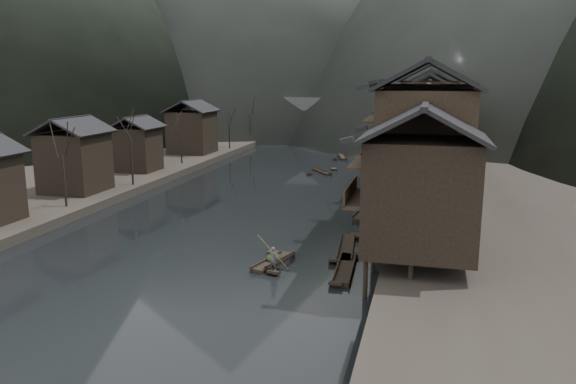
% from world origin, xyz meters
% --- Properties ---
extents(water, '(300.00, 300.00, 0.00)m').
position_xyz_m(water, '(0.00, 0.00, 0.00)').
color(water, black).
rests_on(water, ground).
extents(right_bank, '(40.00, 200.00, 1.80)m').
position_xyz_m(right_bank, '(35.00, 40.00, 0.90)').
color(right_bank, '#2D2823').
rests_on(right_bank, ground).
extents(left_bank, '(40.00, 200.00, 1.20)m').
position_xyz_m(left_bank, '(-35.00, 40.00, 0.60)').
color(left_bank, '#2D2823').
rests_on(left_bank, ground).
extents(stilt_houses, '(9.00, 67.60, 15.39)m').
position_xyz_m(stilt_houses, '(17.28, 19.45, 8.89)').
color(stilt_houses, black).
rests_on(stilt_houses, ground).
extents(left_houses, '(8.10, 53.20, 8.73)m').
position_xyz_m(left_houses, '(-20.50, 20.12, 5.66)').
color(left_houses, black).
rests_on(left_houses, left_bank).
extents(bare_trees, '(3.73, 73.58, 7.45)m').
position_xyz_m(bare_trees, '(-17.00, 25.49, 6.41)').
color(bare_trees, black).
rests_on(bare_trees, left_bank).
extents(moored_sampans, '(3.00, 55.26, 0.47)m').
position_xyz_m(moored_sampans, '(11.85, 17.53, 0.20)').
color(moored_sampans, black).
rests_on(moored_sampans, water).
extents(midriver_boats, '(9.40, 38.12, 0.45)m').
position_xyz_m(midriver_boats, '(0.50, 52.40, 0.20)').
color(midriver_boats, black).
rests_on(midriver_boats, water).
extents(stone_bridge, '(40.00, 6.00, 9.00)m').
position_xyz_m(stone_bridge, '(-0.00, 72.00, 5.11)').
color(stone_bridge, '#4C4C4F').
rests_on(stone_bridge, ground).
extents(hero_sampan, '(2.29, 5.13, 0.44)m').
position_xyz_m(hero_sampan, '(6.86, -5.71, 0.20)').
color(hero_sampan, black).
rests_on(hero_sampan, water).
extents(cargo_heap, '(1.12, 1.47, 0.67)m').
position_xyz_m(cargo_heap, '(6.80, -5.49, 0.77)').
color(cargo_heap, black).
rests_on(cargo_heap, hero_sampan).
extents(boatman, '(0.74, 0.64, 1.73)m').
position_xyz_m(boatman, '(7.35, -7.43, 1.30)').
color(boatman, '#4F4F51').
rests_on(boatman, hero_sampan).
extents(bamboo_pole, '(2.02, 2.39, 3.57)m').
position_xyz_m(bamboo_pole, '(7.55, -7.43, 3.95)').
color(bamboo_pole, '#8C7A51').
rests_on(bamboo_pole, boatman).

